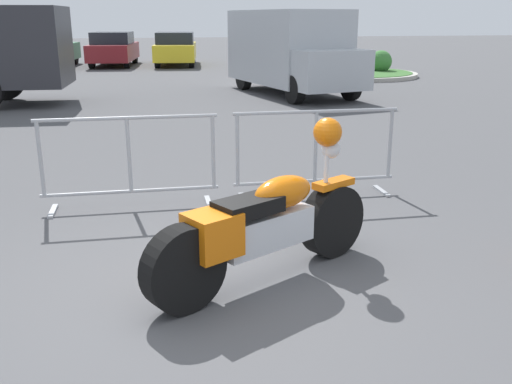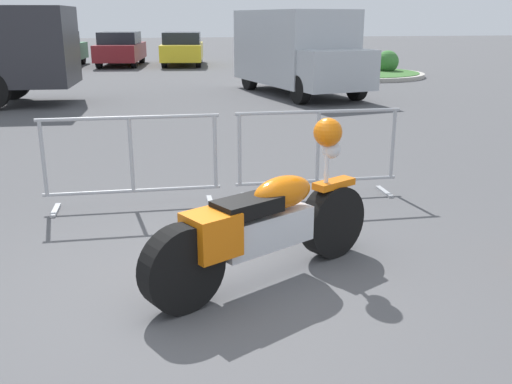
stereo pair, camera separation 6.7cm
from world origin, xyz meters
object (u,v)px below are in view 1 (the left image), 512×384
Objects in this scene: delivery_van at (291,50)px; parked_car_yellow at (176,49)px; motorcycle at (266,224)px; crowd_barrier_near at (129,162)px; parked_car_maroon at (114,49)px; pedestrian at (276,55)px; parked_car_green at (48,49)px; crowd_barrier_far at (315,153)px.

delivery_van is 1.18× the size of parked_car_yellow.
crowd_barrier_near is (-1.10, 2.15, 0.06)m from motorcycle.
parked_car_yellow is (2.00, 20.45, 0.19)m from crowd_barrier_near.
pedestrian is at bearing -139.40° from parked_car_maroon.
delivery_van reaches higher than parked_car_yellow.
motorcycle is 2.42m from crowd_barrier_near.
parked_car_green reaches higher than motorcycle.
parked_car_green reaches higher than parked_car_maroon.
crowd_barrier_near is 2.20m from crowd_barrier_far.
parked_car_green is at bearing 99.76° from crowd_barrier_near.
parked_car_yellow is (5.53, -0.07, -0.02)m from parked_car_green.
motorcycle is 0.40× the size of delivery_van.
parked_car_green is 2.77m from parked_car_maroon.
parked_car_yellow reaches higher than crowd_barrier_near.
crowd_barrier_far is at bearing 34.22° from motorcycle.
motorcycle is 0.47× the size of parked_car_yellow.
parked_car_maroon is (-5.24, 11.15, -0.49)m from delivery_van.
crowd_barrier_near is 0.38× the size of delivery_van.
parked_car_maroon reaches higher than crowd_barrier_far.
crowd_barrier_near and crowd_barrier_far have the same top height.
parked_car_maroon is 2.70× the size of pedestrian.
motorcycle is 1.04× the size of crowd_barrier_far.
crowd_barrier_far is 1.19× the size of pedestrian.
motorcycle is at bearing -62.91° from crowd_barrier_near.
pedestrian is (5.51, -8.28, 0.17)m from parked_car_maroon.
crowd_barrier_near is 1.00× the size of crowd_barrier_far.
pedestrian is (4.74, 12.47, 0.37)m from crowd_barrier_near.
parked_car_maroon reaches higher than motorcycle.
parked_car_maroon is at bearing 98.14° from crowd_barrier_far.
parked_car_green is at bearing 72.87° from motorcycle.
parked_car_yellow is at bearing 90.58° from crowd_barrier_far.
crowd_barrier_far is 0.44× the size of parked_car_maroon.
parked_car_green is at bearing 65.58° from pedestrian.
motorcycle is at bearing -168.38° from parked_car_maroon.
delivery_van is 13.55m from parked_car_green.
crowd_barrier_far is at bearing -164.90° from parked_car_maroon.
parked_car_yellow is (-2.48, 10.85, -0.50)m from delivery_van.
crowd_barrier_near is at bearing -163.28° from parked_car_green.
parked_car_yellow reaches higher than crowd_barrier_far.
parked_car_maroon is (-2.97, 20.75, 0.20)m from crowd_barrier_far.
crowd_barrier_near is 0.43× the size of parked_car_green.
delivery_van reaches higher than pedestrian.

